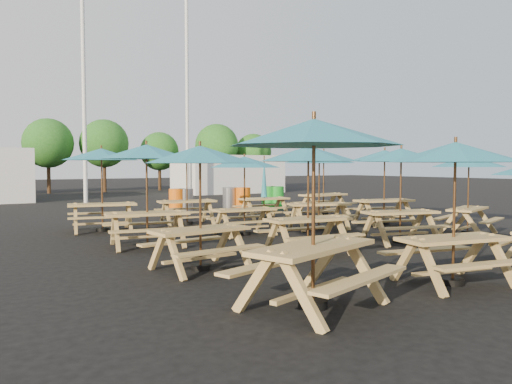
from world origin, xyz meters
TOP-DOWN VIEW (x-y plane):
  - ground at (0.00, 0.00)m, footprint 120.00×120.00m
  - picnic_unit_0 at (-4.09, -6.22)m, footprint 2.91×2.91m
  - picnic_unit_1 at (-4.26, -3.19)m, footprint 2.28×2.28m
  - picnic_unit_2 at (-4.13, -0.13)m, footprint 2.59×2.59m
  - picnic_unit_3 at (-4.24, 3.20)m, footprint 2.63×2.63m
  - picnic_unit_4 at (-1.35, -6.43)m, footprint 2.50×2.50m
  - picnic_unit_5 at (-1.56, -2.98)m, footprint 2.39×2.39m
  - picnic_unit_6 at (-1.16, 0.29)m, footprint 2.18×2.18m
  - picnic_unit_7 at (-1.45, 3.39)m, footprint 2.46×2.46m
  - picnic_unit_9 at (1.37, -2.98)m, footprint 2.65×2.65m
  - picnic_unit_10 at (1.40, 0.17)m, footprint 2.69×2.69m
  - picnic_unit_11 at (1.55, 3.36)m, footprint 1.90×1.69m
  - picnic_unit_13 at (4.14, -2.98)m, footprint 2.53×2.53m
  - picnic_unit_14 at (3.90, -0.13)m, footprint 2.62×2.62m
  - picnic_unit_15 at (4.14, 3.15)m, footprint 2.47×2.47m
  - waste_bin_0 at (-0.26, 6.88)m, footprint 0.62×0.62m
  - waste_bin_1 at (0.09, 6.82)m, footprint 0.62×0.62m
  - waste_bin_2 at (2.20, 6.92)m, footprint 0.62×0.62m
  - waste_bin_3 at (2.55, 6.43)m, footprint 0.62×0.62m
  - waste_bin_4 at (4.09, 6.79)m, footprint 0.62×0.62m
  - waste_bin_5 at (4.39, 6.57)m, footprint 0.62×0.62m
  - mast_0 at (-2.00, 14.00)m, footprint 0.20×0.20m
  - mast_1 at (4.50, 16.00)m, footprint 0.20×0.20m
  - event_tent_1 at (9.00, 19.00)m, footprint 7.00×4.00m
  - tree_3 at (-1.75, 24.72)m, footprint 3.36×3.36m
  - tree_4 at (1.90, 24.26)m, footprint 3.41×3.41m
  - tree_5 at (6.22, 24.67)m, footprint 2.94×2.94m
  - tree_6 at (10.23, 22.90)m, footprint 3.38×3.38m
  - tree_7 at (13.63, 22.92)m, footprint 2.95×2.95m

SIDE VIEW (x-z plane):
  - ground at x=0.00m, z-range 0.00..0.00m
  - waste_bin_0 at x=-0.26m, z-range 0.00..0.99m
  - waste_bin_1 at x=0.09m, z-range 0.00..0.99m
  - waste_bin_2 at x=2.20m, z-range 0.00..0.99m
  - waste_bin_3 at x=2.55m, z-range 0.00..0.99m
  - waste_bin_4 at x=4.09m, z-range 0.00..0.99m
  - waste_bin_5 at x=4.39m, z-range 0.00..0.99m
  - picnic_unit_11 at x=1.55m, z-range -0.20..2.06m
  - event_tent_1 at x=9.00m, z-range 0.00..2.60m
  - picnic_unit_6 at x=-1.16m, z-range 0.80..2.99m
  - picnic_unit_13 at x=4.14m, z-range 0.81..3.01m
  - picnic_unit_1 at x=-4.26m, z-range 0.84..3.15m
  - picnic_unit_4 at x=-1.35m, z-range 0.85..3.17m
  - picnic_unit_10 at x=1.40m, z-range 0.86..3.19m
  - picnic_unit_7 at x=-1.45m, z-range 0.86..3.20m
  - picnic_unit_5 at x=-1.56m, z-range 0.86..3.22m
  - picnic_unit_9 at x=1.37m, z-range 0.87..3.23m
  - picnic_unit_14 at x=3.90m, z-range 0.89..3.32m
  - picnic_unit_3 at x=-4.24m, z-range 0.89..3.33m
  - picnic_unit_2 at x=-4.13m, z-range 0.89..3.33m
  - picnic_unit_15 at x=4.14m, z-range 0.91..3.38m
  - picnic_unit_0 at x=-4.09m, z-range 0.94..3.51m
  - tree_5 at x=6.22m, z-range 0.75..5.20m
  - tree_7 at x=13.63m, z-range 0.75..5.23m
  - tree_3 at x=-1.75m, z-range 0.86..5.95m
  - tree_6 at x=10.23m, z-range 0.86..5.99m
  - tree_4 at x=1.90m, z-range 0.87..6.04m
  - mast_0 at x=-2.00m, z-range 0.00..12.00m
  - mast_1 at x=4.50m, z-range 0.00..12.00m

